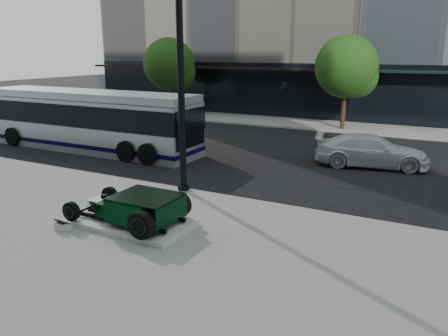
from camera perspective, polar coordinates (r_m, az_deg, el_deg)
The scene contains 9 objects.
ground at distance 16.85m, azimuth 1.89°, elevation -1.71°, with size 120.00×120.00×0.00m, color black.
sidewalk_far at distance 29.78m, azimuth 13.69°, elevation 5.37°, with size 70.00×4.00×0.12m, color gray.
street_trees at distance 28.25m, azimuth 15.99°, elevation 12.30°, with size 29.80×3.80×5.70m.
display_plinth at distance 12.63m, azimuth -12.02°, elevation -6.98°, with size 3.40×1.80×0.15m, color silver.
hot_rod at distance 12.25m, azimuth -10.93°, elevation -5.10°, with size 3.22×2.00×0.81m.
info_plaque at distance 12.81m, azimuth -20.28°, elevation -7.05°, with size 0.44×0.35×0.31m.
lamppost at distance 14.80m, azimuth -5.62°, elevation 10.03°, with size 0.41×0.41×7.49m.
transit_bus at distance 23.15m, azimuth -17.21°, elevation 6.02°, with size 12.12×2.88×2.92m.
white_sedan at distance 19.90m, azimuth 18.68°, elevation 2.16°, with size 1.92×4.73×1.37m, color white.
Camera 1 is at (6.95, -14.56, 4.87)m, focal length 35.00 mm.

